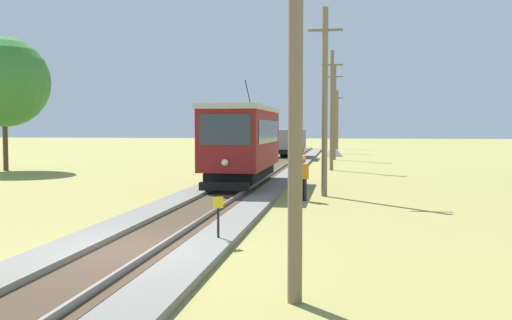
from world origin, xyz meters
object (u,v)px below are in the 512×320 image
utility_pole_foreground (296,50)px  trackside_signal_marker (218,218)px  utility_pole_near_tram (325,100)px  gravel_pile (333,151)px  tree_right_near (4,82)px  utility_pole_distant (336,121)px  utility_pole_mid (332,109)px  utility_pole_far (335,112)px  red_tram (243,141)px  track_worker (303,176)px  utility_pole_horizon (337,119)px  freight_car (291,142)px

utility_pole_foreground → trackside_signal_marker: 5.90m
utility_pole_near_tram → gravel_pile: size_ratio=3.64×
tree_right_near → utility_pole_distant: bearing=53.0°
utility_pole_foreground → utility_pole_near_tram: 14.44m
utility_pole_mid → tree_right_near: size_ratio=0.90×
utility_pole_near_tram → tree_right_near: (-21.19, 10.78, 1.83)m
utility_pole_foreground → gravel_pile: utility_pole_foreground is taller
utility_pole_near_tram → utility_pole_far: (0.00, 26.44, 0.22)m
utility_pole_foreground → red_tram: bearing=102.9°
utility_pole_near_tram → track_worker: bearing=-115.3°
tree_right_near → utility_pole_near_tram: bearing=-27.0°
utility_pole_far → gravel_pile: bearing=92.7°
utility_pole_far → tree_right_near: tree_right_near is taller
utility_pole_mid → trackside_signal_marker: size_ratio=6.68×
utility_pole_near_tram → utility_pole_distant: bearing=90.0°
red_tram → utility_pole_foreground: size_ratio=1.07×
utility_pole_far → track_worker: (-0.77, -28.06, -3.21)m
utility_pole_foreground → gravel_pile: 46.50m
utility_pole_distant → tree_right_near: tree_right_near is taller
red_tram → tree_right_near: size_ratio=0.98×
utility_pole_horizon → trackside_signal_marker: size_ratio=6.35×
track_worker → tree_right_near: tree_right_near is taller
red_tram → freight_car: (-0.00, 24.69, -0.64)m
utility_pole_foreground → tree_right_near: 32.99m
utility_pole_horizon → gravel_pile: utility_pole_horizon is taller
red_tram → utility_pole_distant: utility_pole_distant is taller
utility_pole_far → utility_pole_horizon: size_ratio=1.09×
utility_pole_horizon → tree_right_near: tree_right_near is taller
red_tram → utility_pole_mid: (3.91, 11.65, 1.85)m
utility_pole_mid → utility_pole_horizon: utility_pole_mid is taller
utility_pole_foreground → track_worker: bearing=93.4°
utility_pole_distant → track_worker: utility_pole_distant is taller
utility_pole_mid → track_worker: size_ratio=4.42×
utility_pole_horizon → utility_pole_foreground: bearing=-90.0°
track_worker → freight_car: bearing=160.8°
red_tram → utility_pole_horizon: utility_pole_horizon is taller
utility_pole_mid → tree_right_near: bearing=-170.5°
utility_pole_mid → utility_pole_far: 12.12m
gravel_pile → utility_pole_mid: bearing=-89.2°
trackside_signal_marker → track_worker: (1.46, 8.56, 0.32)m
utility_pole_horizon → tree_right_near: size_ratio=0.86×
trackside_signal_marker → red_tram: bearing=97.5°
utility_pole_mid → utility_pole_distant: utility_pole_mid is taller
tree_right_near → gravel_pile: bearing=45.3°
tree_right_near → red_tram: bearing=-25.2°
utility_pole_foreground → utility_pole_far: utility_pole_far is taller
utility_pole_foreground → gravel_pile: (-0.26, 46.37, -3.54)m
utility_pole_far → tree_right_near: bearing=-143.5°
freight_car → utility_pole_near_tram: size_ratio=0.67×
utility_pole_horizon → gravel_pile: size_ratio=3.52×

